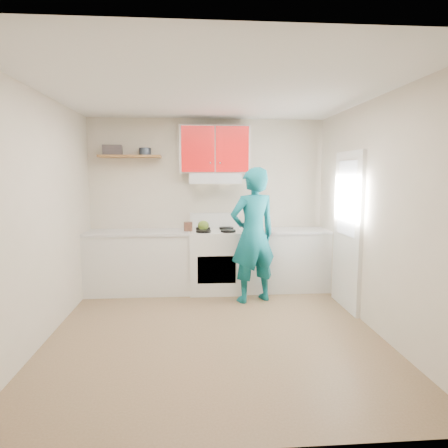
{
  "coord_description": "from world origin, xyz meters",
  "views": [
    {
      "loc": [
        -0.22,
        -4.17,
        1.75
      ],
      "look_at": [
        0.15,
        0.55,
        1.15
      ],
      "focal_mm": 31.23,
      "sensor_mm": 36.0,
      "label": 1
    }
  ],
  "objects": [
    {
      "name": "floor",
      "position": [
        0.0,
        0.0,
        0.0
      ],
      "size": [
        3.8,
        3.8,
        0.0
      ],
      "primitive_type": "plane",
      "color": "brown",
      "rests_on": "ground"
    },
    {
      "name": "ceiling",
      "position": [
        0.0,
        0.0,
        2.6
      ],
      "size": [
        3.6,
        3.8,
        0.04
      ],
      "primitive_type": "cube",
      "color": "white",
      "rests_on": "floor"
    },
    {
      "name": "back_wall",
      "position": [
        0.0,
        1.9,
        1.3
      ],
      "size": [
        3.6,
        0.04,
        2.6
      ],
      "primitive_type": "cube",
      "color": "beige",
      "rests_on": "floor"
    },
    {
      "name": "front_wall",
      "position": [
        0.0,
        -1.9,
        1.3
      ],
      "size": [
        3.6,
        0.04,
        2.6
      ],
      "primitive_type": "cube",
      "color": "beige",
      "rests_on": "floor"
    },
    {
      "name": "left_wall",
      "position": [
        -1.8,
        0.0,
        1.3
      ],
      "size": [
        0.04,
        3.8,
        2.6
      ],
      "primitive_type": "cube",
      "color": "beige",
      "rests_on": "floor"
    },
    {
      "name": "right_wall",
      "position": [
        1.8,
        0.0,
        1.3
      ],
      "size": [
        0.04,
        3.8,
        2.6
      ],
      "primitive_type": "cube",
      "color": "beige",
      "rests_on": "floor"
    },
    {
      "name": "door",
      "position": [
        1.78,
        0.7,
        1.02
      ],
      "size": [
        0.05,
        0.85,
        2.05
      ],
      "primitive_type": "cube",
      "color": "white",
      "rests_on": "floor"
    },
    {
      "name": "door_glass",
      "position": [
        1.75,
        0.7,
        1.45
      ],
      "size": [
        0.01,
        0.55,
        0.95
      ],
      "primitive_type": "cube",
      "color": "white",
      "rests_on": "door"
    },
    {
      "name": "counter_left",
      "position": [
        -1.04,
        1.6,
        0.45
      ],
      "size": [
        1.52,
        0.6,
        0.9
      ],
      "primitive_type": "cube",
      "color": "silver",
      "rests_on": "floor"
    },
    {
      "name": "counter_right",
      "position": [
        1.14,
        1.6,
        0.45
      ],
      "size": [
        1.32,
        0.6,
        0.9
      ],
      "primitive_type": "cube",
      "color": "silver",
      "rests_on": "floor"
    },
    {
      "name": "stove",
      "position": [
        0.1,
        1.57,
        0.46
      ],
      "size": [
        0.76,
        0.65,
        0.92
      ],
      "primitive_type": "cube",
      "color": "white",
      "rests_on": "floor"
    },
    {
      "name": "range_hood",
      "position": [
        0.1,
        1.68,
        1.7
      ],
      "size": [
        0.76,
        0.44,
        0.15
      ],
      "primitive_type": "cube",
      "color": "silver",
      "rests_on": "back_wall"
    },
    {
      "name": "upper_cabinets",
      "position": [
        0.1,
        1.73,
        2.12
      ],
      "size": [
        1.02,
        0.33,
        0.7
      ],
      "primitive_type": "cube",
      "color": "red",
      "rests_on": "back_wall"
    },
    {
      "name": "shelf",
      "position": [
        -1.15,
        1.75,
        2.02
      ],
      "size": [
        0.9,
        0.3,
        0.04
      ],
      "primitive_type": "cube",
      "color": "brown",
      "rests_on": "back_wall"
    },
    {
      "name": "books",
      "position": [
        -1.4,
        1.74,
        2.11
      ],
      "size": [
        0.3,
        0.23,
        0.14
      ],
      "primitive_type": "cube",
      "rotation": [
        0.0,
        0.0,
        0.12
      ],
      "color": "#3A3335",
      "rests_on": "shelf"
    },
    {
      "name": "tin",
      "position": [
        -0.93,
        1.77,
        2.09
      ],
      "size": [
        0.23,
        0.23,
        0.11
      ],
      "primitive_type": "cylinder",
      "rotation": [
        0.0,
        0.0,
        0.38
      ],
      "color": "#333D4C",
      "rests_on": "shelf"
    },
    {
      "name": "kettle",
      "position": [
        -0.08,
        1.65,
        0.99
      ],
      "size": [
        0.2,
        0.2,
        0.14
      ],
      "primitive_type": "ellipsoid",
      "rotation": [
        0.0,
        0.0,
        -0.19
      ],
      "color": "#5B7821",
      "rests_on": "stove"
    },
    {
      "name": "crock",
      "position": [
        -0.3,
        1.57,
        0.98
      ],
      "size": [
        0.15,
        0.15,
        0.16
      ],
      "primitive_type": "cylinder",
      "rotation": [
        0.0,
        0.0,
        -0.18
      ],
      "color": "#4B2D20",
      "rests_on": "counter_left"
    },
    {
      "name": "cutting_board",
      "position": [
        0.78,
        1.59,
        0.91
      ],
      "size": [
        0.35,
        0.28,
        0.02
      ],
      "primitive_type": "cube",
      "rotation": [
        0.0,
        0.0,
        0.14
      ],
      "color": "olive",
      "rests_on": "counter_right"
    },
    {
      "name": "silicone_mat",
      "position": [
        1.57,
        1.55,
        0.9
      ],
      "size": [
        0.29,
        0.24,
        0.01
      ],
      "primitive_type": "cube",
      "rotation": [
        0.0,
        0.0,
        -0.0
      ],
      "color": "red",
      "rests_on": "counter_right"
    },
    {
      "name": "person",
      "position": [
        0.59,
        1.05,
        0.93
      ],
      "size": [
        0.79,
        0.65,
        1.85
      ],
      "primitive_type": "imported",
      "rotation": [
        0.0,
        0.0,
        3.5
      ],
      "color": "#0B5D68",
      "rests_on": "floor"
    }
  ]
}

